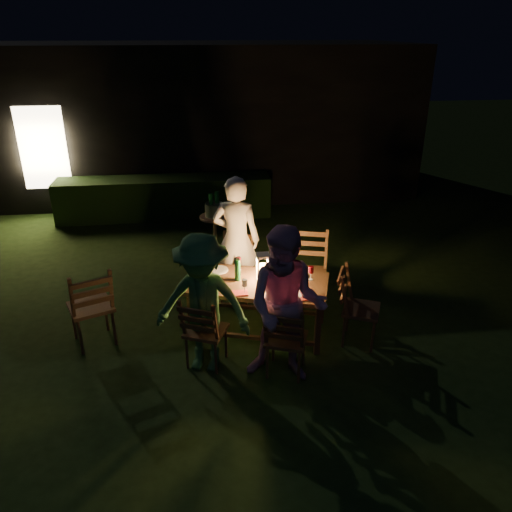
{
  "coord_description": "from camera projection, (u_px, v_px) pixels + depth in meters",
  "views": [
    {
      "loc": [
        0.19,
        -5.96,
        3.49
      ],
      "look_at": [
        0.85,
        -0.41,
        0.93
      ],
      "focal_mm": 35.0,
      "sensor_mm": 36.0,
      "label": 1
    }
  ],
  "objects": [
    {
      "name": "chair_end",
      "position": [
        359.0,
        320.0,
        5.98
      ],
      "size": [
        0.61,
        0.59,
        0.98
      ],
      "rotation": [
        0.0,
        0.0,
        -1.98
      ],
      "color": "#472F17",
      "rests_on": "ground"
    },
    {
      "name": "dining_table",
      "position": [
        258.0,
        287.0,
        6.05
      ],
      "size": [
        1.84,
        1.29,
        0.7
      ],
      "rotation": [
        0.0,
        0.0,
        -0.3
      ],
      "color": "#472F17",
      "rests_on": "ground"
    },
    {
      "name": "plate_far_left",
      "position": [
        218.0,
        270.0,
        6.31
      ],
      "size": [
        0.25,
        0.25,
        0.01
      ],
      "primitive_type": "cylinder",
      "color": "white",
      "rests_on": "dining_table"
    },
    {
      "name": "chair_far_left",
      "position": [
        236.0,
        280.0,
        6.95
      ],
      "size": [
        0.54,
        0.56,
        0.97
      ],
      "rotation": [
        0.0,
        0.0,
        2.86
      ],
      "color": "#472F17",
      "rests_on": "ground"
    },
    {
      "name": "wineglass_e",
      "position": [
        245.0,
        286.0,
        5.73
      ],
      "size": [
        0.06,
        0.06,
        0.18
      ],
      "primitive_type": null,
      "color": "silver",
      "rests_on": "dining_table"
    },
    {
      "name": "person_opp_right",
      "position": [
        286.0,
        307.0,
        5.14
      ],
      "size": [
        1.01,
        0.88,
        1.75
      ],
      "primitive_type": "imported",
      "rotation": [
        0.0,
        0.0,
        -0.3
      ],
      "color": "#B87EA2",
      "rests_on": "ground"
    },
    {
      "name": "chair_far_right",
      "position": [
        308.0,
        284.0,
        6.77
      ],
      "size": [
        0.6,
        0.62,
        1.07
      ],
      "rotation": [
        0.0,
        0.0,
        2.87
      ],
      "color": "#472F17",
      "rests_on": "ground"
    },
    {
      "name": "bottle_bucket_b",
      "position": [
        217.0,
        206.0,
        8.2
      ],
      "size": [
        0.07,
        0.07,
        0.32
      ],
      "primitive_type": "cylinder",
      "color": "#0F471E",
      "rests_on": "side_table"
    },
    {
      "name": "plate_far_right",
      "position": [
        297.0,
        276.0,
        6.14
      ],
      "size": [
        0.25,
        0.25,
        0.01
      ],
      "primitive_type": "cylinder",
      "color": "white",
      "rests_on": "dining_table"
    },
    {
      "name": "bottle_bucket_a",
      "position": [
        211.0,
        208.0,
        8.12
      ],
      "size": [
        0.07,
        0.07,
        0.32
      ],
      "primitive_type": "cylinder",
      "color": "#0F471E",
      "rests_on": "side_table"
    },
    {
      "name": "lantern",
      "position": [
        263.0,
        269.0,
        5.99
      ],
      "size": [
        0.16,
        0.16,
        0.35
      ],
      "color": "white",
      "rests_on": "dining_table"
    },
    {
      "name": "chair_spare",
      "position": [
        93.0,
        320.0,
        5.94
      ],
      "size": [
        0.64,
        0.66,
        1.08
      ],
      "rotation": [
        0.0,
        0.0,
        0.4
      ],
      "color": "#472F17",
      "rests_on": "ground"
    },
    {
      "name": "wineglass_b",
      "position": [
        197.0,
        275.0,
        6.0
      ],
      "size": [
        0.06,
        0.06,
        0.18
      ],
      "primitive_type": null,
      "color": "#59070F",
      "rests_on": "dining_table"
    },
    {
      "name": "garden_envelope",
      "position": [
        187.0,
        117.0,
        11.71
      ],
      "size": [
        40.0,
        40.0,
        3.2
      ],
      "color": "black",
      "rests_on": "ground"
    },
    {
      "name": "side_table",
      "position": [
        215.0,
        221.0,
        8.26
      ],
      "size": [
        0.49,
        0.49,
        0.66
      ],
      "color": "#8D6446",
      "rests_on": "ground"
    },
    {
      "name": "phone",
      "position": [
        201.0,
        289.0,
        5.86
      ],
      "size": [
        0.14,
        0.07,
        0.01
      ],
      "primitive_type": "cube",
      "color": "black",
      "rests_on": "dining_table"
    },
    {
      "name": "chair_near_right",
      "position": [
        286.0,
        351.0,
        5.43
      ],
      "size": [
        0.55,
        0.57,
        0.95
      ],
      "rotation": [
        0.0,
        0.0,
        -0.36
      ],
      "color": "#472F17",
      "rests_on": "ground"
    },
    {
      "name": "wineglass_a",
      "position": [
        239.0,
        264.0,
        6.29
      ],
      "size": [
        0.06,
        0.06,
        0.18
      ],
      "primitive_type": null,
      "color": "#59070F",
      "rests_on": "dining_table"
    },
    {
      "name": "napkin_right",
      "position": [
        301.0,
        298.0,
        5.66
      ],
      "size": [
        0.18,
        0.14,
        0.01
      ],
      "primitive_type": "cube",
      "color": "red",
      "rests_on": "dining_table"
    },
    {
      "name": "wineglass_d",
      "position": [
        311.0,
        273.0,
        6.04
      ],
      "size": [
        0.06,
        0.06,
        0.18
      ],
      "primitive_type": null,
      "color": "#59070F",
      "rests_on": "dining_table"
    },
    {
      "name": "bottle_table",
      "position": [
        238.0,
        270.0,
        6.01
      ],
      "size": [
        0.07,
        0.07,
        0.28
      ],
      "primitive_type": "cylinder",
      "color": "#0F471E",
      "rests_on": "dining_table"
    },
    {
      "name": "wineglass_c",
      "position": [
        279.0,
        289.0,
        5.68
      ],
      "size": [
        0.06,
        0.06,
        0.18
      ],
      "primitive_type": null,
      "color": "#59070F",
      "rests_on": "dining_table"
    },
    {
      "name": "ice_bucket",
      "position": [
        214.0,
        210.0,
        8.18
      ],
      "size": [
        0.3,
        0.3,
        0.22
      ],
      "primitive_type": "cylinder",
      "color": "#A5A8AD",
      "rests_on": "side_table"
    },
    {
      "name": "chair_near_left",
      "position": [
        206.0,
        342.0,
        5.58
      ],
      "size": [
        0.56,
        0.58,
        0.94
      ],
      "rotation": [
        0.0,
        0.0,
        -0.41
      ],
      "color": "#472F17",
      "rests_on": "ground"
    },
    {
      "name": "plate_near_left",
      "position": [
        209.0,
        286.0,
        5.91
      ],
      "size": [
        0.25,
        0.25,
        0.01
      ],
      "primitive_type": "cylinder",
      "color": "white",
      "rests_on": "dining_table"
    },
    {
      "name": "napkin_left",
      "position": [
        240.0,
        293.0,
        5.76
      ],
      "size": [
        0.18,
        0.14,
        0.01
      ],
      "primitive_type": "cube",
      "color": "red",
      "rests_on": "dining_table"
    },
    {
      "name": "person_opp_left",
      "position": [
        203.0,
        304.0,
        5.32
      ],
      "size": [
        1.17,
        0.88,
        1.61
      ],
      "primitive_type": "imported",
      "rotation": [
        0.0,
        0.0,
        -0.3
      ],
      "color": "#387138",
      "rests_on": "ground"
    },
    {
      "name": "person_house_side",
      "position": [
        236.0,
        239.0,
        6.75
      ],
      "size": [
        0.74,
        0.6,
        1.77
      ],
      "primitive_type": "imported",
      "rotation": [
        0.0,
        0.0,
        2.84
      ],
      "color": "#F4E4D0",
      "rests_on": "ground"
    },
    {
      "name": "plate_near_right",
      "position": [
        293.0,
        293.0,
        5.75
      ],
      "size": [
        0.25,
        0.25,
        0.01
      ],
      "primitive_type": "cylinder",
      "color": "white",
      "rests_on": "dining_table"
    }
  ]
}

